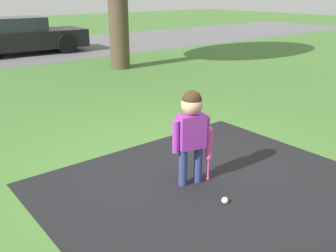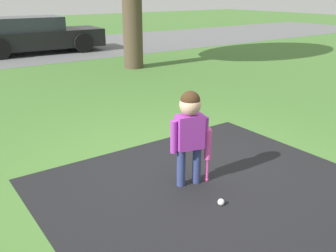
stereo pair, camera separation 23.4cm
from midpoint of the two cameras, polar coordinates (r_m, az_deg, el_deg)
name	(u,v)px [view 1 (the left image)]	position (r m, az deg, el deg)	size (l,w,h in m)	color
ground_plane	(183,172)	(4.53, 0.75, -6.99)	(60.00, 60.00, 0.00)	#477533
child	(191,125)	(3.99, 1.92, 0.12)	(0.43, 0.23, 1.08)	navy
baseball_bat	(209,146)	(4.18, 4.65, -3.09)	(0.08, 0.08, 0.65)	#E54CA5
sports_ball	(225,200)	(3.92, 6.94, -11.21)	(0.07, 0.07, 0.07)	white
parked_car	(17,37)	(13.96, -22.47, 12.48)	(4.49, 2.02, 1.22)	black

